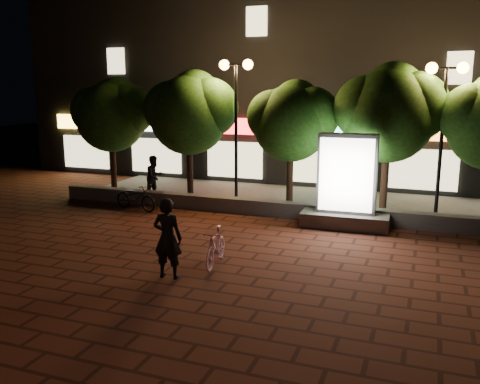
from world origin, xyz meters
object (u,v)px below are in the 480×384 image
at_px(tree_right, 390,110).
at_px(rider, 168,238).
at_px(scooter_parked, 136,197).
at_px(street_lamp_left, 236,95).
at_px(pedestrian, 155,177).
at_px(tree_mid, 293,118).
at_px(tree_left, 191,110).
at_px(ad_kiosk, 347,189).
at_px(street_lamp_right, 445,100).
at_px(scooter_pink, 216,247).
at_px(tree_far_left, 113,112).

height_order(tree_right, rider, tree_right).
bearing_deg(rider, scooter_parked, -56.00).
height_order(street_lamp_left, pedestrian, street_lamp_left).
xyz_separation_m(tree_mid, tree_right, (3.31, 0.00, 0.35)).
bearing_deg(pedestrian, tree_left, -44.02).
xyz_separation_m(ad_kiosk, rider, (-3.10, -5.89, -0.23)).
distance_m(ad_kiosk, pedestrian, 7.69).
height_order(street_lamp_left, street_lamp_right, street_lamp_left).
distance_m(scooter_pink, scooter_parked, 6.48).
distance_m(street_lamp_left, street_lamp_right, 7.00).
distance_m(rider, pedestrian, 8.48).
bearing_deg(rider, tree_mid, -99.93).
bearing_deg(street_lamp_right, scooter_pink, -128.22).
height_order(tree_left, tree_mid, tree_left).
bearing_deg(street_lamp_left, tree_right, 2.81).
height_order(tree_far_left, ad_kiosk, tree_far_left).
relative_size(street_lamp_left, ad_kiosk, 1.78).
xyz_separation_m(tree_mid, street_lamp_left, (-2.05, -0.26, 0.81)).
relative_size(tree_right, ad_kiosk, 1.74).
xyz_separation_m(tree_mid, rider, (-0.82, -7.85, -2.27)).
bearing_deg(ad_kiosk, pedestrian, 170.11).
height_order(tree_right, street_lamp_left, street_lamp_left).
height_order(tree_mid, street_lamp_left, street_lamp_left).
xyz_separation_m(tree_left, scooter_parked, (-1.03, -2.46, -2.96)).
height_order(street_lamp_left, rider, street_lamp_left).
bearing_deg(tree_mid, tree_left, 180.00).
height_order(tree_mid, scooter_pink, tree_mid).
distance_m(tree_left, scooter_pink, 8.30).
relative_size(tree_left, scooter_pink, 3.14).
distance_m(tree_far_left, ad_kiosk, 10.20).
relative_size(tree_left, scooter_parked, 2.68).
distance_m(tree_right, ad_kiosk, 3.26).
relative_size(tree_right, scooter_parked, 2.77).
xyz_separation_m(tree_far_left, street_lamp_left, (5.45, -0.26, 0.74)).
relative_size(street_lamp_right, pedestrian, 3.03).
xyz_separation_m(tree_right, ad_kiosk, (-1.03, -1.96, -2.39)).
relative_size(tree_far_left, scooter_pink, 2.97).
bearing_deg(tree_far_left, pedestrian, -16.24).
bearing_deg(pedestrian, scooter_pink, -119.96).
distance_m(street_lamp_left, pedestrian, 4.52).
bearing_deg(tree_right, ad_kiosk, -117.58).
bearing_deg(tree_mid, scooter_pink, -91.09).
xyz_separation_m(tree_right, pedestrian, (-8.60, -0.64, -2.67)).
xyz_separation_m(scooter_parked, pedestrian, (-0.27, 1.82, 0.42)).
bearing_deg(scooter_pink, tree_left, 113.14).
xyz_separation_m(street_lamp_left, rider, (1.23, -7.59, -3.09)).
height_order(scooter_pink, rider, rider).
bearing_deg(tree_far_left, street_lamp_left, -2.76).
bearing_deg(scooter_pink, ad_kiosk, 56.28).
distance_m(tree_far_left, scooter_pink, 10.36).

